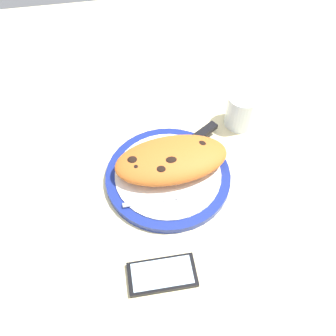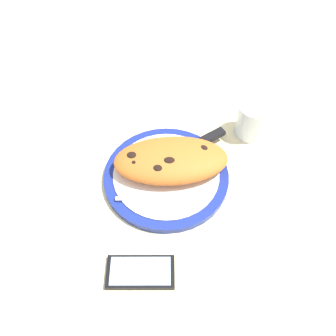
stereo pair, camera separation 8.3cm
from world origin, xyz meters
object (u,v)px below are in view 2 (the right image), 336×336
(plate, at_px, (168,176))
(calzone, at_px, (173,160))
(smartphone, at_px, (143,272))
(water_glass, at_px, (254,121))
(fork, at_px, (162,198))
(knife, at_px, (198,145))

(plate, bearing_deg, calzone, 59.13)
(smartphone, xyz_separation_m, water_glass, (0.25, 0.35, 0.03))
(plate, distance_m, fork, 0.07)
(fork, xyz_separation_m, smartphone, (-0.04, -0.15, -0.02))
(smartphone, bearing_deg, calzone, 75.81)
(fork, bearing_deg, smartphone, -103.16)
(fork, bearing_deg, plate, 78.34)
(water_glass, bearing_deg, plate, -145.87)
(calzone, xyz_separation_m, water_glass, (0.19, 0.12, -0.01))
(smartphone, bearing_deg, plate, 77.29)
(plate, height_order, knife, knife)
(fork, relative_size, water_glass, 1.77)
(plate, height_order, water_glass, water_glass)
(knife, distance_m, smartphone, 0.32)
(calzone, relative_size, knife, 1.29)
(calzone, relative_size, fork, 1.65)
(plate, height_order, calzone, calzone)
(water_glass, bearing_deg, calzone, -148.01)
(plate, relative_size, fork, 1.79)
(calzone, height_order, fork, calzone)
(knife, bearing_deg, fork, -120.28)
(knife, xyz_separation_m, water_glass, (0.13, 0.06, 0.01))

